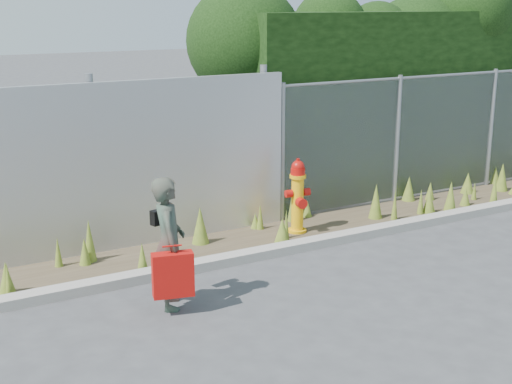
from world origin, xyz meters
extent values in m
plane|color=#3D3E40|center=(0.00, 0.00, 0.00)|extent=(80.00, 80.00, 0.00)
cube|color=#9A938B|center=(0.00, 1.80, 0.06)|extent=(16.00, 0.22, 0.12)
cube|color=#473928|center=(0.00, 2.40, 0.01)|extent=(16.00, 1.20, 0.01)
cone|color=#577021|center=(-3.05, 2.03, 0.21)|extent=(0.08, 0.08, 0.41)
cone|color=#577021|center=(-1.51, 2.02, 0.19)|extent=(0.14, 0.14, 0.38)
cone|color=#577021|center=(0.66, 2.25, 0.21)|extent=(0.08, 0.08, 0.42)
cone|color=#577021|center=(0.51, 2.84, 0.12)|extent=(0.14, 0.14, 0.24)
cone|color=#577021|center=(3.21, 2.21, 0.18)|extent=(0.20, 0.20, 0.36)
cone|color=#577021|center=(-1.94, 2.71, 0.27)|extent=(0.17, 0.17, 0.55)
cone|color=#577021|center=(-0.45, 2.64, 0.26)|extent=(0.24, 0.24, 0.51)
cone|color=#577021|center=(3.41, 2.89, 0.20)|extent=(0.22, 0.22, 0.41)
cone|color=#577021|center=(-2.33, 2.72, 0.19)|extent=(0.10, 0.10, 0.38)
cone|color=#577021|center=(5.50, 2.99, 0.16)|extent=(0.18, 0.18, 0.32)
cone|color=#577021|center=(2.52, 2.19, 0.24)|extent=(0.10, 0.10, 0.47)
cone|color=#577021|center=(0.55, 2.78, 0.19)|extent=(0.11, 0.11, 0.37)
cone|color=#577021|center=(1.47, 2.95, 0.13)|extent=(0.15, 0.15, 0.26)
cone|color=#577021|center=(-2.03, 2.62, 0.17)|extent=(0.15, 0.15, 0.35)
cone|color=#577021|center=(3.74, 2.75, 0.15)|extent=(0.16, 0.16, 0.30)
cone|color=#577021|center=(2.32, 2.39, 0.27)|extent=(0.21, 0.21, 0.53)
cone|color=#577021|center=(0.51, 2.12, 0.18)|extent=(0.22, 0.22, 0.35)
cone|color=#577021|center=(4.39, 2.00, 0.26)|extent=(0.13, 0.13, 0.52)
cone|color=#577021|center=(3.51, 2.06, 0.25)|extent=(0.20, 0.20, 0.50)
cone|color=#577021|center=(4.58, 2.75, 0.18)|extent=(0.23, 0.23, 0.36)
cone|color=#577021|center=(4.00, 2.23, 0.15)|extent=(0.17, 0.17, 0.30)
cone|color=#577021|center=(-1.07, 2.24, 0.16)|extent=(0.22, 0.22, 0.32)
cone|color=#577021|center=(3.06, 2.23, 0.20)|extent=(0.11, 0.11, 0.40)
cone|color=#577021|center=(-3.04, 2.17, 0.19)|extent=(0.19, 0.19, 0.38)
cone|color=#577021|center=(1.16, 2.87, 0.26)|extent=(0.16, 0.16, 0.51)
cone|color=#577021|center=(5.21, 2.58, 0.24)|extent=(0.22, 0.22, 0.49)
cone|color=#577021|center=(4.37, 2.40, 0.15)|extent=(0.09, 0.09, 0.30)
cylinder|color=gray|center=(-1.70, 3.12, 1.15)|extent=(0.10, 0.10, 2.30)
cylinder|color=gray|center=(0.80, 3.12, 1.15)|extent=(0.10, 0.10, 2.30)
cube|color=gray|center=(4.25, 3.00, 1.00)|extent=(6.50, 0.03, 2.00)
cylinder|color=gray|center=(4.25, 3.00, 2.00)|extent=(6.50, 0.04, 0.04)
cylinder|color=gray|center=(1.05, 3.00, 1.02)|extent=(0.07, 0.07, 2.05)
cylinder|color=gray|center=(3.20, 3.00, 1.02)|extent=(0.07, 0.07, 2.05)
cylinder|color=gray|center=(5.30, 3.00, 1.02)|extent=(0.07, 0.07, 2.05)
cube|color=black|center=(4.55, 4.00, 1.50)|extent=(7.30, 1.60, 3.00)
sphere|color=black|center=(1.12, 4.27, 2.56)|extent=(1.80, 1.80, 1.80)
sphere|color=black|center=(2.08, 4.09, 2.34)|extent=(1.26, 1.26, 1.26)
sphere|color=black|center=(2.74, 4.29, 2.72)|extent=(1.25, 1.25, 1.25)
sphere|color=black|center=(3.69, 4.22, 2.56)|extent=(1.21, 1.21, 1.21)
sphere|color=black|center=(4.52, 4.15, 2.36)|extent=(1.84, 1.84, 1.84)
sphere|color=black|center=(5.42, 3.89, 2.98)|extent=(1.61, 1.61, 1.61)
sphere|color=black|center=(6.37, 4.02, 2.79)|extent=(1.18, 1.18, 1.18)
sphere|color=black|center=(7.08, 4.26, 2.42)|extent=(1.39, 1.39, 1.39)
cylinder|color=#FCB40D|center=(0.94, 2.42, 0.03)|extent=(0.27, 0.27, 0.06)
cylinder|color=#FCB40D|center=(0.94, 2.42, 0.40)|extent=(0.17, 0.17, 0.80)
cylinder|color=#FCB40D|center=(0.94, 2.42, 0.82)|extent=(0.23, 0.23, 0.05)
cylinder|color=#B20F0A|center=(0.94, 2.42, 0.89)|extent=(0.20, 0.20, 0.09)
sphere|color=#B20F0A|center=(0.94, 2.42, 0.96)|extent=(0.18, 0.18, 0.18)
cylinder|color=#B20F0A|center=(0.94, 2.42, 1.05)|extent=(0.05, 0.05, 0.05)
cylinder|color=#B20F0A|center=(0.81, 2.42, 0.59)|extent=(0.09, 0.10, 0.10)
cylinder|color=#B20F0A|center=(1.07, 2.42, 0.59)|extent=(0.09, 0.10, 0.10)
cylinder|color=#B20F0A|center=(0.94, 2.28, 0.47)|extent=(0.14, 0.11, 0.14)
imported|color=#10654E|center=(-1.58, 0.99, 0.71)|extent=(0.49, 0.60, 1.42)
cube|color=#B50F0A|center=(-1.64, 0.77, 0.45)|extent=(0.42, 0.16, 0.47)
cylinder|color=#B50F0A|center=(-1.64, 0.77, 0.76)|extent=(0.20, 0.02, 0.02)
cube|color=black|center=(-1.57, 1.24, 0.93)|extent=(0.21, 0.09, 0.16)
camera|label=1|loc=(-4.28, -5.60, 3.16)|focal=50.00mm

